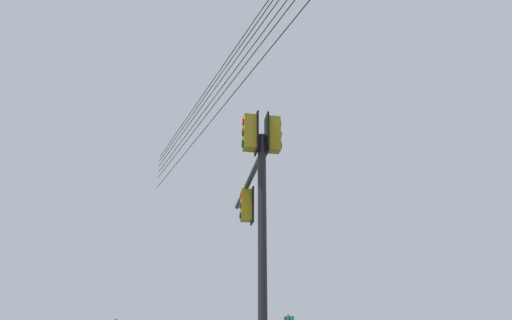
% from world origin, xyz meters
% --- Properties ---
extents(signal_mast_assembly, '(4.33, 2.03, 7.37)m').
position_xyz_m(signal_mast_assembly, '(-1.00, -0.58, 5.20)').
color(signal_mast_assembly, black).
rests_on(signal_mast_assembly, ground).
extents(overhead_wire_span, '(21.85, 2.14, 2.29)m').
position_xyz_m(overhead_wire_span, '(-1.41, -0.71, 10.01)').
color(overhead_wire_span, black).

